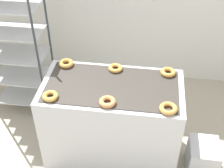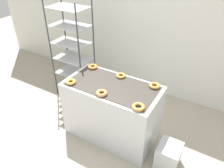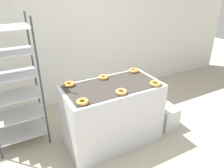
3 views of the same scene
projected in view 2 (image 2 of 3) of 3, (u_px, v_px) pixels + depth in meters
name	position (u px, v px, depth m)	size (l,w,h in m)	color
ground_plane	(90.00, 160.00, 3.13)	(14.00, 14.00, 0.00)	#B2A893
wall_back	(155.00, 23.00, 3.88)	(8.00, 0.05, 2.80)	silver
fryer_machine	(112.00, 111.00, 3.31)	(1.36, 0.72, 0.94)	silver
baking_rack_cart	(73.00, 51.00, 3.98)	(0.68, 0.45, 1.87)	#33383D
glaze_bin	(168.00, 156.00, 2.97)	(0.30, 0.34, 0.36)	silver
donut_near_left	(71.00, 82.00, 3.08)	(0.15, 0.15, 0.04)	gold
donut_near_center	(102.00, 93.00, 2.85)	(0.15, 0.15, 0.05)	#D2844C
donut_near_right	(138.00, 107.00, 2.62)	(0.16, 0.16, 0.04)	#CB8D43
donut_far_left	(93.00, 67.00, 3.45)	(0.15, 0.15, 0.05)	#C2873D
donut_far_center	(121.00, 76.00, 3.23)	(0.14, 0.14, 0.04)	gold
donut_far_right	(154.00, 86.00, 3.00)	(0.15, 0.15, 0.04)	#D08C3E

